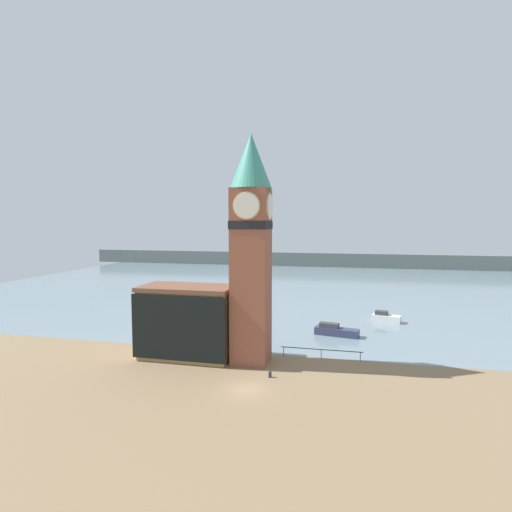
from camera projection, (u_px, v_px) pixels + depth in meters
name	position (u px, v px, depth m)	size (l,w,h in m)	color
ground_plane	(246.00, 390.00, 37.79)	(160.00, 160.00, 0.00)	#846B4C
water	(311.00, 282.00, 106.60)	(160.00, 120.00, 0.00)	gray
far_shoreline	(321.00, 260.00, 145.26)	(180.00, 3.00, 5.00)	slate
pier_railing	(321.00, 350.00, 46.56)	(9.46, 0.08, 1.09)	#232328
clock_tower	(251.00, 243.00, 44.42)	(4.61, 4.61, 25.59)	brown
pier_building	(187.00, 321.00, 46.89)	(11.05, 5.92, 8.45)	tan
boat_near	(336.00, 331.00, 56.13)	(6.30, 2.83, 1.68)	#333856
boat_far	(386.00, 318.00, 63.87)	(4.65, 2.84, 1.71)	silver
mooring_bollard_near	(270.00, 374.00, 40.84)	(0.35, 0.35, 0.68)	#2D2D33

